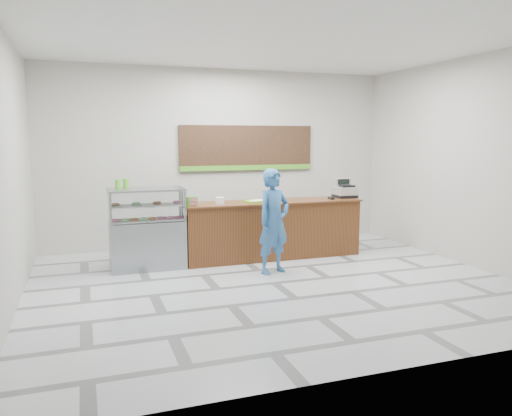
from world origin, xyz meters
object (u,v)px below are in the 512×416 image
object	(u,v)px
cash_register	(345,190)
customer	(274,221)
serving_tray	(257,201)
sales_counter	(272,229)
display_case	(147,228)

from	to	relation	value
cash_register	customer	bearing A→B (deg)	-149.56
serving_tray	cash_register	bearing A→B (deg)	-8.60
sales_counter	serving_tray	xyz separation A→B (m)	(-0.28, 0.02, 0.52)
sales_counter	cash_register	world-z (taller)	cash_register
display_case	customer	world-z (taller)	customer
display_case	customer	bearing A→B (deg)	-27.49
display_case	customer	distance (m)	2.12
sales_counter	cash_register	xyz separation A→B (m)	(1.50, 0.06, 0.65)
cash_register	customer	size ratio (longest dim) A/B	0.24
sales_counter	customer	distance (m)	1.08
display_case	customer	xyz separation A→B (m)	(1.87, -0.98, 0.16)
customer	display_case	bearing A→B (deg)	131.60
serving_tray	customer	size ratio (longest dim) A/B	0.26
serving_tray	customer	xyz separation A→B (m)	(-0.06, -1.00, -0.21)
display_case	customer	size ratio (longest dim) A/B	0.80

